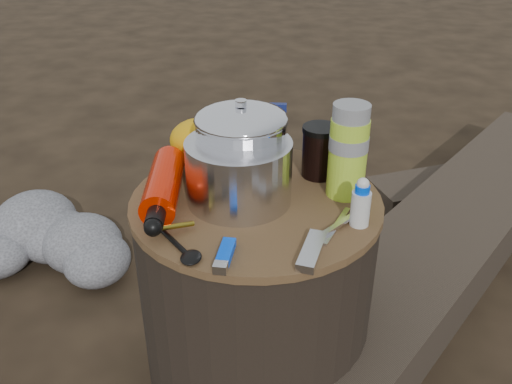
# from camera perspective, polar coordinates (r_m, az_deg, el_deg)

# --- Properties ---
(ground) EXTENTS (60.00, 60.00, 0.00)m
(ground) POSITION_cam_1_polar(r_m,az_deg,el_deg) (1.40, 0.00, -17.33)
(ground) COLOR black
(ground) RESTS_ON ground
(stump) EXTENTS (0.50, 0.50, 0.46)m
(stump) POSITION_cam_1_polar(r_m,az_deg,el_deg) (1.25, 0.00, -9.99)
(stump) COLOR black
(stump) RESTS_ON ground
(log_main) EXTENTS (1.23, 1.75, 0.16)m
(log_main) POSITION_cam_1_polar(r_m,az_deg,el_deg) (1.82, 19.73, -3.82)
(log_main) COLOR #312820
(log_main) RESTS_ON ground
(log_small) EXTENTS (1.02, 0.64, 0.09)m
(log_small) POSITION_cam_1_polar(r_m,az_deg,el_deg) (2.29, 23.86, 1.35)
(log_small) COLOR #312820
(log_small) RESTS_ON ground
(foil_windscreen) EXTENTS (0.21, 0.21, 0.13)m
(foil_windscreen) POSITION_cam_1_polar(r_m,az_deg,el_deg) (1.08, -1.78, 2.11)
(foil_windscreen) COLOR silver
(foil_windscreen) RESTS_ON stump
(camping_pot) EXTENTS (0.18, 0.18, 0.18)m
(camping_pot) POSITION_cam_1_polar(r_m,az_deg,el_deg) (1.11, -1.51, 4.55)
(camping_pot) COLOR silver
(camping_pot) RESTS_ON stump
(fuel_bottle) EXTENTS (0.11, 0.29, 0.07)m
(fuel_bottle) POSITION_cam_1_polar(r_m,az_deg,el_deg) (1.11, -9.51, 0.72)
(fuel_bottle) COLOR red
(fuel_bottle) RESTS_ON stump
(thermos) EXTENTS (0.08, 0.08, 0.19)m
(thermos) POSITION_cam_1_polar(r_m,az_deg,el_deg) (1.10, 9.48, 4.15)
(thermos) COLOR #A7D12D
(thermos) RESTS_ON stump
(travel_mug) EXTENTS (0.07, 0.07, 0.11)m
(travel_mug) POSITION_cam_1_polar(r_m,az_deg,el_deg) (1.19, 6.58, 4.16)
(travel_mug) COLOR black
(travel_mug) RESTS_ON stump
(stuff_sack) EXTENTS (0.15, 0.12, 0.10)m
(stuff_sack) POSITION_cam_1_polar(r_m,az_deg,el_deg) (1.25, -5.57, 5.31)
(stuff_sack) COLOR #D5940A
(stuff_sack) RESTS_ON stump
(food_pouch) EXTENTS (0.10, 0.03, 0.13)m
(food_pouch) POSITION_cam_1_polar(r_m,az_deg,el_deg) (1.26, 0.83, 6.33)
(food_pouch) COLOR #101955
(food_pouch) RESTS_ON stump
(lighter) EXTENTS (0.02, 0.09, 0.02)m
(lighter) POSITION_cam_1_polar(r_m,az_deg,el_deg) (0.95, -3.13, -6.19)
(lighter) COLOR #0045F7
(lighter) RESTS_ON stump
(multitool) EXTENTS (0.05, 0.11, 0.02)m
(multitool) POSITION_cam_1_polar(r_m,az_deg,el_deg) (0.95, 5.77, -6.07)
(multitool) COLOR silver
(multitool) RESTS_ON stump
(pot_grabber) EXTENTS (0.09, 0.14, 0.01)m
(pot_grabber) POSITION_cam_1_polar(r_m,az_deg,el_deg) (1.03, 8.32, -3.35)
(pot_grabber) COLOR silver
(pot_grabber) RESTS_ON stump
(spork) EXTENTS (0.12, 0.12, 0.01)m
(spork) POSITION_cam_1_polar(r_m,az_deg,el_deg) (0.99, -8.64, -4.88)
(spork) COLOR black
(spork) RESTS_ON stump
(squeeze_bottle) EXTENTS (0.04, 0.04, 0.09)m
(squeeze_bottle) POSITION_cam_1_polar(r_m,az_deg,el_deg) (1.03, 10.76, -1.27)
(squeeze_bottle) COLOR silver
(squeeze_bottle) RESTS_ON stump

